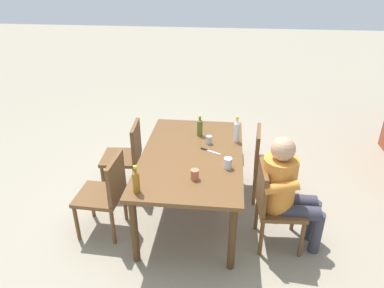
% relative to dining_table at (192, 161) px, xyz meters
% --- Properties ---
extents(ground_plane, '(24.00, 24.00, 0.00)m').
position_rel_dining_table_xyz_m(ground_plane, '(0.00, 0.00, -0.67)').
color(ground_plane, gray).
extents(dining_table, '(1.73, 1.05, 0.75)m').
position_rel_dining_table_xyz_m(dining_table, '(0.00, 0.00, 0.00)').
color(dining_table, brown).
rests_on(dining_table, ground_plane).
extents(chair_far_right, '(0.46, 0.46, 0.87)m').
position_rel_dining_table_xyz_m(chair_far_right, '(0.39, 0.82, -0.18)').
color(chair_far_right, brown).
rests_on(chair_far_right, ground_plane).
extents(chair_near_left, '(0.47, 0.47, 0.87)m').
position_rel_dining_table_xyz_m(chair_near_left, '(-0.39, -0.82, -0.18)').
color(chair_near_left, brown).
rests_on(chair_near_left, ground_plane).
extents(chair_near_right, '(0.46, 0.46, 0.87)m').
position_rel_dining_table_xyz_m(chair_near_right, '(0.39, -0.82, -0.18)').
color(chair_near_right, brown).
rests_on(chair_near_right, ground_plane).
extents(chair_far_left, '(0.47, 0.47, 0.87)m').
position_rel_dining_table_xyz_m(chair_far_left, '(-0.40, 0.82, -0.18)').
color(chair_far_left, brown).
rests_on(chair_far_left, ground_plane).
extents(person_in_white_shirt, '(0.47, 0.62, 1.18)m').
position_rel_dining_table_xyz_m(person_in_white_shirt, '(0.39, 0.93, -0.01)').
color(person_in_white_shirt, orange).
rests_on(person_in_white_shirt, ground_plane).
extents(bottle_clear, '(0.06, 0.06, 0.30)m').
position_rel_dining_table_xyz_m(bottle_clear, '(-0.35, 0.46, 0.21)').
color(bottle_clear, white).
rests_on(bottle_clear, dining_table).
extents(bottle_amber, '(0.06, 0.06, 0.27)m').
position_rel_dining_table_xyz_m(bottle_amber, '(0.73, -0.41, 0.19)').
color(bottle_amber, '#996019').
rests_on(bottle_amber, dining_table).
extents(bottle_olive, '(0.06, 0.06, 0.25)m').
position_rel_dining_table_xyz_m(bottle_olive, '(-0.45, 0.04, 0.19)').
color(bottle_olive, '#566623').
rests_on(bottle_olive, dining_table).
extents(cup_glass, '(0.08, 0.08, 0.11)m').
position_rel_dining_table_xyz_m(cup_glass, '(0.24, 0.38, 0.13)').
color(cup_glass, silver).
rests_on(cup_glass, dining_table).
extents(cup_steel, '(0.07, 0.07, 0.09)m').
position_rel_dining_table_xyz_m(cup_steel, '(-0.26, 0.16, 0.13)').
color(cup_steel, '#B2B7BC').
rests_on(cup_steel, dining_table).
extents(cup_terracotta, '(0.08, 0.08, 0.10)m').
position_rel_dining_table_xyz_m(cup_terracotta, '(0.47, 0.08, 0.13)').
color(cup_terracotta, '#BC6B47').
rests_on(cup_terracotta, dining_table).
extents(table_knife, '(0.13, 0.22, 0.01)m').
position_rel_dining_table_xyz_m(table_knife, '(-0.09, 0.17, 0.08)').
color(table_knife, silver).
rests_on(table_knife, dining_table).
extents(backpack_by_near_side, '(0.33, 0.26, 0.43)m').
position_rel_dining_table_xyz_m(backpack_by_near_side, '(-1.39, 0.39, -0.46)').
color(backpack_by_near_side, maroon).
rests_on(backpack_by_near_side, ground_plane).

